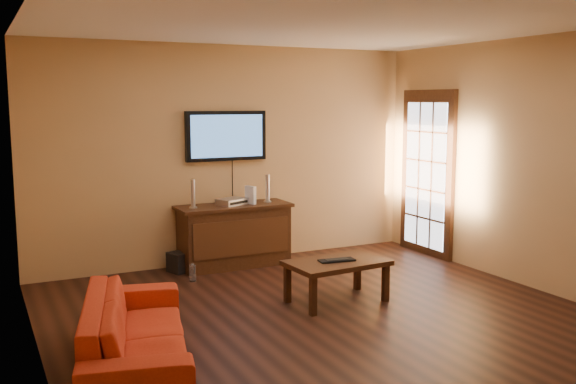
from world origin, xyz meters
TOP-DOWN VIEW (x-y plane):
  - ground_plane at (0.00, 0.00)m, footprint 5.00×5.00m
  - room_walls at (0.00, 0.62)m, footprint 5.00×5.00m
  - french_door at (2.46, 1.70)m, footprint 0.07×1.02m
  - media_console at (-0.06, 2.23)m, footprint 1.40×0.53m
  - television at (-0.06, 2.45)m, footprint 1.04×0.08m
  - coffee_table at (0.34, 0.43)m, footprint 1.03×0.67m
  - sofa at (-1.86, -0.29)m, footprint 0.97×1.98m
  - speaker_left at (-0.58, 2.22)m, footprint 0.09×0.09m
  - speaker_right at (0.40, 2.25)m, footprint 0.09×0.09m
  - av_receiver at (-0.08, 2.24)m, footprint 0.41×0.35m
  - game_console at (0.15, 2.20)m, footprint 0.10×0.17m
  - subwoofer at (-0.75, 2.25)m, footprint 0.30×0.30m
  - bottle at (-0.74, 1.79)m, footprint 0.07×0.07m
  - keyboard at (0.32, 0.41)m, footprint 0.38×0.18m

SIDE VIEW (x-z plane):
  - ground_plane at x=0.00m, z-range 0.00..0.00m
  - bottle at x=-0.74m, z-range -0.01..0.20m
  - subwoofer at x=-0.75m, z-range 0.00..0.24m
  - coffee_table at x=0.34m, z-range 0.16..0.58m
  - sofa at x=-1.86m, z-range 0.00..0.74m
  - media_console at x=-0.06m, z-range 0.00..0.76m
  - keyboard at x=0.32m, z-range 0.43..0.45m
  - av_receiver at x=-0.08m, z-range 0.76..0.84m
  - game_console at x=0.15m, z-range 0.76..0.98m
  - speaker_left at x=-0.58m, z-range 0.75..1.09m
  - speaker_right at x=0.40m, z-range 0.75..1.09m
  - french_door at x=2.46m, z-range -0.06..2.16m
  - television at x=-0.06m, z-range 1.28..1.90m
  - room_walls at x=0.00m, z-range -0.81..4.19m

